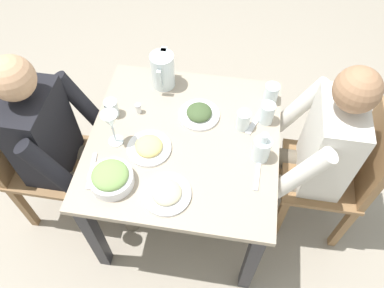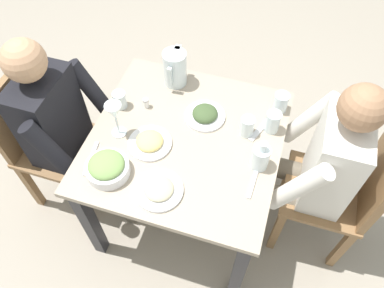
{
  "view_description": "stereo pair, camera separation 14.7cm",
  "coord_description": "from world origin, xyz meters",
  "views": [
    {
      "loc": [
        1.04,
        0.21,
        2.16
      ],
      "look_at": [
        0.04,
        0.05,
        0.75
      ],
      "focal_mm": 35.78,
      "sensor_mm": 36.0,
      "label": 1
    },
    {
      "loc": [
        1.01,
        0.35,
        2.16
      ],
      "look_at": [
        0.04,
        0.05,
        0.75
      ],
      "focal_mm": 35.78,
      "sensor_mm": 36.0,
      "label": 2
    }
  ],
  "objects": [
    {
      "name": "water_pitcher",
      "position": [
        -0.34,
        -0.17,
        0.81
      ],
      "size": [
        0.16,
        0.12,
        0.19
      ],
      "color": "silver",
      "rests_on": "dining_table"
    },
    {
      "name": "chair_near",
      "position": [
        0.07,
        -0.79,
        0.49
      ],
      "size": [
        0.4,
        0.4,
        0.87
      ],
      "color": "olive",
      "rests_on": "ground_plane"
    },
    {
      "name": "wine_glass",
      "position": [
        0.06,
        -0.31,
        0.86
      ],
      "size": [
        0.08,
        0.08,
        0.2
      ],
      "color": "silver",
      "rests_on": "dining_table"
    },
    {
      "name": "knife_far",
      "position": [
        0.24,
        -0.37,
        0.72
      ],
      "size": [
        0.19,
        0.04,
        0.01
      ],
      "primitive_type": "cube",
      "rotation": [
        0.0,
        0.0,
        0.14
      ],
      "color": "silver",
      "rests_on": "dining_table"
    },
    {
      "name": "fork_far",
      "position": [
        -0.26,
        0.37,
        0.72
      ],
      "size": [
        0.17,
        0.07,
        0.01
      ],
      "primitive_type": "cube",
      "rotation": [
        0.0,
        0.0,
        -0.3
      ],
      "color": "silver",
      "rests_on": "dining_table"
    },
    {
      "name": "plate_beans",
      "position": [
        0.3,
        -0.02,
        0.73
      ],
      "size": [
        0.21,
        0.21,
        0.04
      ],
      "color": "white",
      "rests_on": "dining_table"
    },
    {
      "name": "water_glass_far_right",
      "position": [
        -0.18,
        0.37,
        0.77
      ],
      "size": [
        0.07,
        0.07,
        0.11
      ],
      "primitive_type": "cylinder",
      "color": "silver",
      "rests_on": "dining_table"
    },
    {
      "name": "water_glass_near_left",
      "position": [
        -0.1,
        -0.37,
        0.76
      ],
      "size": [
        0.07,
        0.07,
        0.09
      ],
      "primitive_type": "cylinder",
      "color": "silver",
      "rests_on": "dining_table"
    },
    {
      "name": "diner_near",
      "position": [
        0.07,
        -0.59,
        0.64
      ],
      "size": [
        0.48,
        0.53,
        1.17
      ],
      "color": "black",
      "rests_on": "ground_plane"
    },
    {
      "name": "salad_bowl",
      "position": [
        0.28,
        -0.27,
        0.76
      ],
      "size": [
        0.19,
        0.19,
        0.09
      ],
      "color": "white",
      "rests_on": "dining_table"
    },
    {
      "name": "plate_fries",
      "position": [
        0.08,
        -0.15,
        0.73
      ],
      "size": [
        0.2,
        0.2,
        0.05
      ],
      "color": "white",
      "rests_on": "dining_table"
    },
    {
      "name": "fork_near",
      "position": [
        -0.16,
        0.32,
        0.72
      ],
      "size": [
        0.17,
        0.08,
        0.01
      ],
      "primitive_type": "cube",
      "rotation": [
        0.0,
        0.0,
        -0.36
      ],
      "color": "silver",
      "rests_on": "dining_table"
    },
    {
      "name": "ground_plane",
      "position": [
        0.0,
        0.0,
        0.0
      ],
      "size": [
        8.0,
        8.0,
        0.0
      ],
      "primitive_type": "plane",
      "color": "gray"
    },
    {
      "name": "water_glass_far_left",
      "position": [
        -0.31,
        0.39,
        0.77
      ],
      "size": [
        0.07,
        0.07,
        0.1
      ],
      "primitive_type": "cylinder",
      "color": "silver",
      "rests_on": "dining_table"
    },
    {
      "name": "salt_shaker",
      "position": [
        -0.13,
        -0.25,
        0.74
      ],
      "size": [
        0.03,
        0.03,
        0.05
      ],
      "color": "white",
      "rests_on": "dining_table"
    },
    {
      "name": "water_glass_near_right",
      "position": [
        -0.12,
        0.26,
        0.77
      ],
      "size": [
        0.07,
        0.07,
        0.1
      ],
      "primitive_type": "cylinder",
      "color": "silver",
      "rests_on": "dining_table"
    },
    {
      "name": "dining_table",
      "position": [
        0.0,
        0.0,
        0.6
      ],
      "size": [
        0.89,
        0.89,
        0.72
      ],
      "color": "gray",
      "rests_on": "ground_plane"
    },
    {
      "name": "knife_near",
      "position": [
        0.13,
        0.35,
        0.72
      ],
      "size": [
        0.19,
        0.02,
        0.01
      ],
      "primitive_type": "cube",
      "rotation": [
        0.0,
        0.0,
        -0.03
      ],
      "color": "silver",
      "rests_on": "dining_table"
    },
    {
      "name": "oil_carafe",
      "position": [
        0.04,
        0.36,
        0.77
      ],
      "size": [
        0.08,
        0.08,
        0.16
      ],
      "color": "silver",
      "rests_on": "dining_table"
    },
    {
      "name": "plate_dolmas",
      "position": [
        -0.15,
        0.05,
        0.73
      ],
      "size": [
        0.2,
        0.2,
        0.05
      ],
      "color": "white",
      "rests_on": "dining_table"
    },
    {
      "name": "diner_far",
      "position": [
        -0.09,
        0.59,
        0.64
      ],
      "size": [
        0.48,
        0.53,
        1.17
      ],
      "color": "silver",
      "rests_on": "ground_plane"
    },
    {
      "name": "chair_far",
      "position": [
        -0.09,
        0.79,
        0.49
      ],
      "size": [
        0.4,
        0.4,
        0.87
      ],
      "color": "olive",
      "rests_on": "ground_plane"
    }
  ]
}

